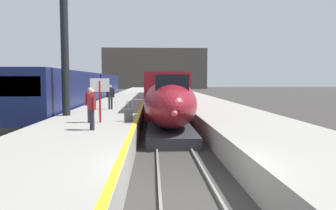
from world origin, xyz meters
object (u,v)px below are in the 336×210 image
object	(u,v)px
passenger_mid_platform	(92,106)
passenger_far_waiting	(110,95)
passenger_near_edge	(90,102)
departure_info_board	(100,91)
station_column_mid	(64,17)
rolling_suitcase	(128,115)
regional_train_adjacent	(88,89)
highspeed_train_main	(162,92)

from	to	relation	value
passenger_mid_platform	passenger_far_waiting	size ratio (longest dim) A/B	1.00
passenger_near_edge	departure_info_board	world-z (taller)	departure_info_board
station_column_mid	departure_info_board	bearing A→B (deg)	-52.54
rolling_suitcase	departure_info_board	world-z (taller)	departure_info_board
passenger_mid_platform	departure_info_board	bearing A→B (deg)	90.92
regional_train_adjacent	rolling_suitcase	size ratio (longest dim) A/B	37.27
passenger_mid_platform	departure_info_board	xyz separation A→B (m)	(-0.04, 2.26, 0.52)
regional_train_adjacent	passenger_near_edge	distance (m)	20.75
passenger_far_waiting	passenger_mid_platform	bearing A→B (deg)	-87.20
passenger_near_edge	passenger_mid_platform	xyz separation A→B (m)	(0.50, -2.29, 0.00)
highspeed_train_main	station_column_mid	distance (m)	15.61
highspeed_train_main	regional_train_adjacent	xyz separation A→B (m)	(-8.10, 3.48, 0.21)
passenger_far_waiting	rolling_suitcase	size ratio (longest dim) A/B	1.72
regional_train_adjacent	passenger_near_edge	bearing A→B (deg)	-78.34
regional_train_adjacent	passenger_far_waiting	size ratio (longest dim) A/B	21.66
station_column_mid	rolling_suitcase	bearing A→B (deg)	-36.40
passenger_mid_platform	passenger_far_waiting	bearing A→B (deg)	92.80
station_column_mid	passenger_near_edge	bearing A→B (deg)	-57.96
station_column_mid	passenger_mid_platform	distance (m)	7.58
passenger_near_edge	rolling_suitcase	xyz separation A→B (m)	(1.78, 0.40, -0.69)
station_column_mid	regional_train_adjacent	bearing A→B (deg)	97.32
passenger_near_edge	station_column_mid	bearing A→B (deg)	122.04
regional_train_adjacent	passenger_far_waiting	world-z (taller)	regional_train_adjacent
regional_train_adjacent	passenger_far_waiting	xyz separation A→B (m)	(4.24, -13.36, -0.09)
passenger_near_edge	passenger_far_waiting	xyz separation A→B (m)	(0.05, 6.96, 0.00)
station_column_mid	passenger_far_waiting	size ratio (longest dim) A/B	5.51
passenger_far_waiting	departure_info_board	size ratio (longest dim) A/B	0.80
passenger_mid_platform	rolling_suitcase	bearing A→B (deg)	64.60
station_column_mid	passenger_mid_platform	world-z (taller)	station_column_mid
passenger_near_edge	highspeed_train_main	bearing A→B (deg)	76.94
departure_info_board	passenger_near_edge	bearing A→B (deg)	177.02
passenger_near_edge	departure_info_board	bearing A→B (deg)	-2.98
passenger_far_waiting	departure_info_board	bearing A→B (deg)	-86.59
highspeed_train_main	departure_info_board	xyz separation A→B (m)	(-3.44, -16.86, 0.63)
passenger_near_edge	passenger_far_waiting	distance (m)	6.96
passenger_far_waiting	rolling_suitcase	distance (m)	6.82
highspeed_train_main	passenger_far_waiting	size ratio (longest dim) A/B	22.85
regional_train_adjacent	rolling_suitcase	distance (m)	20.81
passenger_mid_platform	passenger_far_waiting	world-z (taller)	same
station_column_mid	passenger_far_waiting	bearing A→B (deg)	61.58
regional_train_adjacent	passenger_near_edge	xyz separation A→B (m)	(4.19, -20.32, -0.09)
regional_train_adjacent	passenger_far_waiting	distance (m)	14.02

